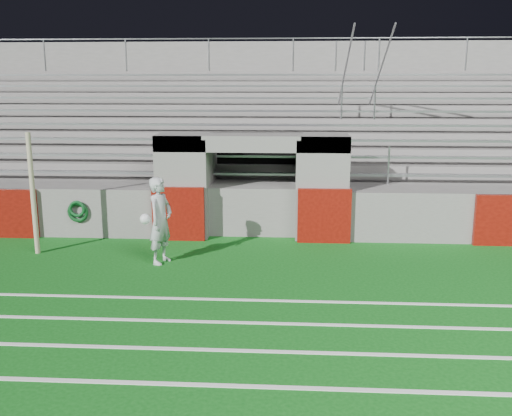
{
  "coord_description": "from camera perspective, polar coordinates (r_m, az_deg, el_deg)",
  "views": [
    {
      "loc": [
        0.97,
        -10.69,
        3.84
      ],
      "look_at": [
        0.2,
        1.8,
        1.1
      ],
      "focal_mm": 40.0,
      "sensor_mm": 36.0,
      "label": 1
    }
  ],
  "objects": [
    {
      "name": "goalkeeper_with_ball",
      "position": [
        12.47,
        -9.56,
        -1.25
      ],
      "size": [
        0.75,
        0.8,
        1.89
      ],
      "color": "#AEB4B8",
      "rests_on": "ground"
    },
    {
      "name": "ground",
      "position": [
        11.4,
        -1.57,
        -7.34
      ],
      "size": [
        90.0,
        90.0,
        0.0
      ],
      "primitive_type": "plane",
      "color": "#0D5213",
      "rests_on": "ground"
    },
    {
      "name": "field_post",
      "position": [
        13.85,
        -21.41,
        1.31
      ],
      "size": [
        0.11,
        0.11,
        2.78
      ],
      "primitive_type": "cylinder",
      "color": "tan",
      "rests_on": "ground"
    },
    {
      "name": "stadium_structure",
      "position": [
        18.83,
        0.55,
        5.19
      ],
      "size": [
        26.0,
        8.48,
        5.42
      ],
      "color": "slate",
      "rests_on": "ground"
    },
    {
      "name": "hose_coil",
      "position": [
        14.95,
        -17.41,
        -0.28
      ],
      "size": [
        0.54,
        0.14,
        0.57
      ],
      "color": "#0B3A16",
      "rests_on": "ground"
    }
  ]
}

